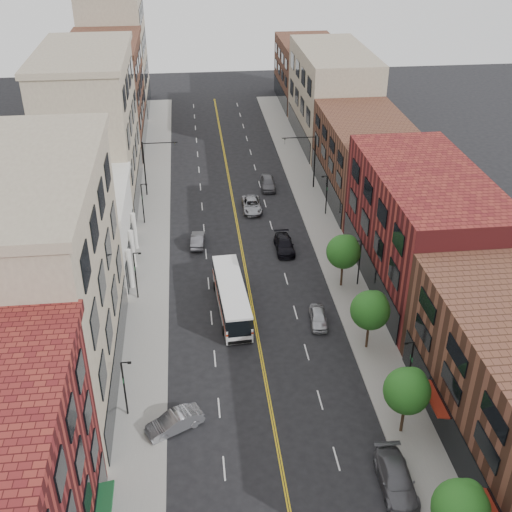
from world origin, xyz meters
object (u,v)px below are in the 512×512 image
object	(u,v)px
city_bus	(231,295)
car_lane_b	(252,205)
car_parked_mid	(396,479)
car_lane_c	(268,183)
car_parked_far	(318,318)
car_lane_behind	(198,240)
car_angle_b	(175,422)
car_lane_a	(284,245)

from	to	relation	value
city_bus	car_lane_b	bearing A→B (deg)	75.86
car_parked_mid	car_lane_c	xyz separation A→B (m)	(-2.45, 49.50, 0.01)
car_parked_far	car_parked_mid	bearing A→B (deg)	-79.88
car_parked_mid	car_lane_b	distance (m)	43.48
car_lane_behind	car_angle_b	bearing A→B (deg)	89.14
car_parked_mid	car_angle_b	bearing A→B (deg)	156.53
car_lane_behind	car_lane_c	distance (m)	17.51
car_angle_b	car_lane_c	distance (m)	44.28
car_parked_mid	car_parked_far	xyz separation A→B (m)	(-1.60, 18.90, -0.13)
car_parked_mid	car_parked_far	distance (m)	18.96
city_bus	car_lane_behind	distance (m)	13.42
car_lane_a	car_lane_b	distance (m)	10.72
car_lane_c	car_angle_b	bearing A→B (deg)	-103.83
car_lane_b	car_lane_c	distance (m)	6.93
car_lane_behind	car_lane_b	distance (m)	10.75
city_bus	car_lane_b	world-z (taller)	city_bus
car_parked_mid	car_lane_behind	xyz separation A→B (m)	(-12.23, 34.99, -0.12)
city_bus	car_lane_behind	xyz separation A→B (m)	(-2.84, 13.07, -1.00)
car_parked_mid	car_lane_c	world-z (taller)	car_lane_c
car_lane_behind	car_lane_c	size ratio (longest dim) A/B	0.87
car_lane_a	car_lane_behind	bearing A→B (deg)	166.77
car_lane_behind	car_lane_a	bearing A→B (deg)	171.10
city_bus	car_lane_behind	bearing A→B (deg)	99.13
city_bus	car_parked_far	distance (m)	8.42
car_lane_behind	car_parked_mid	bearing A→B (deg)	113.65
car_parked_mid	car_lane_b	xyz separation A→B (m)	(-5.25, 43.16, -0.08)
car_angle_b	car_lane_c	size ratio (longest dim) A/B	0.94
car_parked_far	car_lane_c	bearing A→B (deg)	96.87
car_parked_far	car_lane_behind	world-z (taller)	car_lane_behind
car_angle_b	car_lane_a	bearing A→B (deg)	128.45
city_bus	car_parked_far	bearing A→B (deg)	-24.26
car_parked_mid	car_lane_behind	distance (m)	37.07
city_bus	car_lane_b	size ratio (longest dim) A/B	2.22
car_parked_far	city_bus	bearing A→B (deg)	164.13
car_lane_b	car_lane_a	bearing A→B (deg)	-75.09
city_bus	car_angle_b	distance (m)	15.91
car_parked_far	car_lane_c	size ratio (longest dim) A/B	0.83
car_parked_mid	car_lane_behind	size ratio (longest dim) A/B	1.33
car_lane_a	car_lane_b	bearing A→B (deg)	103.69
car_lane_behind	car_lane_b	bearing A→B (deg)	-126.12
car_parked_far	car_lane_a	size ratio (longest dim) A/B	0.79
car_lane_behind	car_lane_a	xyz separation A→B (m)	(9.51, -2.24, 0.04)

